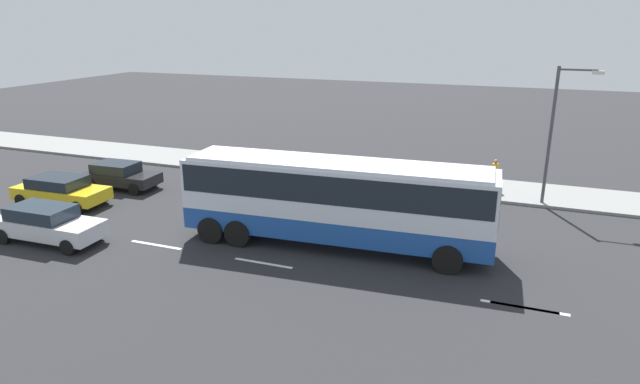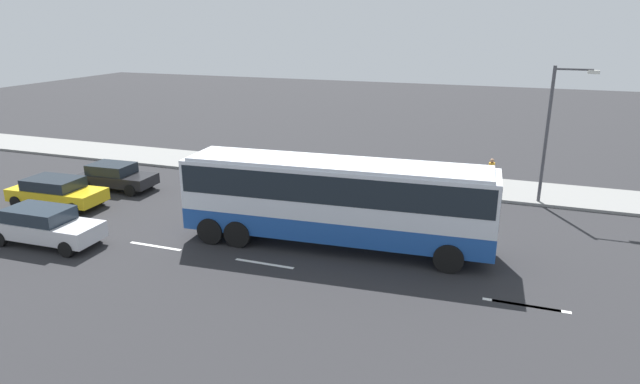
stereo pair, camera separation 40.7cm
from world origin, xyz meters
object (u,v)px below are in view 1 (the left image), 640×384
object	(u,v)px
car_black_sedan	(120,175)
pedestrian_near_curb	(495,172)
car_yellow_taxi	(60,190)
street_lamp	(557,126)
coach_bus	(335,195)
car_silver_hatch	(47,223)

from	to	relation	value
car_black_sedan	pedestrian_near_curb	size ratio (longest dim) A/B	2.49
car_yellow_taxi	street_lamp	distance (m)	24.23
pedestrian_near_curb	street_lamp	bearing A→B (deg)	120.23
car_yellow_taxi	street_lamp	bearing A→B (deg)	18.31
coach_bus	car_yellow_taxi	distance (m)	14.47
car_black_sedan	street_lamp	bearing A→B (deg)	11.24
street_lamp	car_silver_hatch	bearing A→B (deg)	-147.50
coach_bus	street_lamp	distance (m)	11.88
car_yellow_taxi	pedestrian_near_curb	distance (m)	22.14
car_yellow_taxi	car_silver_hatch	xyz separation A→B (m)	(3.20, -3.84, 0.04)
coach_bus	car_yellow_taxi	bearing A→B (deg)	176.30
car_silver_hatch	pedestrian_near_curb	world-z (taller)	pedestrian_near_curb
coach_bus	pedestrian_near_curb	world-z (taller)	coach_bus
car_silver_hatch	car_black_sedan	world-z (taller)	car_silver_hatch
car_silver_hatch	pedestrian_near_curb	size ratio (longest dim) A/B	2.83
car_silver_hatch	car_yellow_taxi	bearing A→B (deg)	128.32
car_silver_hatch	pedestrian_near_curb	distance (m)	21.52
car_silver_hatch	car_black_sedan	xyz separation A→B (m)	(-2.35, 7.13, -0.05)
coach_bus	car_silver_hatch	world-z (taller)	coach_bus
car_silver_hatch	car_black_sedan	distance (m)	7.51
street_lamp	car_yellow_taxi	bearing A→B (deg)	-159.41
pedestrian_near_curb	street_lamp	world-z (taller)	street_lamp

